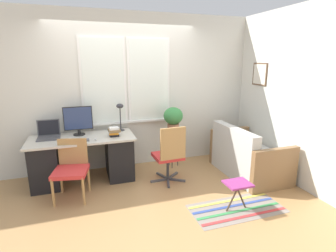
# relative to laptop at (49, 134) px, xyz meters

# --- Properties ---
(ground_plane) EXTENTS (14.00, 14.00, 0.00)m
(ground_plane) POSITION_rel_laptop_xyz_m (1.27, -0.50, -0.78)
(ground_plane) COLOR tan
(wall_back_with_window) EXTENTS (9.00, 0.12, 2.70)m
(wall_back_with_window) POSITION_rel_laptop_xyz_m (1.27, 0.31, 0.57)
(wall_back_with_window) COLOR silver
(wall_back_with_window) RESTS_ON ground_plane
(wall_right_with_picture) EXTENTS (0.08, 9.00, 2.70)m
(wall_right_with_picture) POSITION_rel_laptop_xyz_m (3.64, -0.50, 0.57)
(wall_right_with_picture) COLOR silver
(wall_right_with_picture) RESTS_ON ground_plane
(desk) EXTENTS (1.61, 0.73, 0.72)m
(desk) POSITION_rel_laptop_xyz_m (0.49, -0.13, -0.40)
(desk) COLOR beige
(desk) RESTS_ON ground_plane
(laptop) EXTENTS (0.33, 0.29, 0.27)m
(laptop) POSITION_rel_laptop_xyz_m (0.00, 0.00, 0.00)
(laptop) COLOR #4C4C51
(laptop) RESTS_ON desk
(monitor) EXTENTS (0.45, 0.19, 0.46)m
(monitor) POSITION_rel_laptop_xyz_m (0.45, 0.04, 0.18)
(monitor) COLOR black
(monitor) RESTS_ON desk
(keyboard) EXTENTS (0.35, 0.11, 0.02)m
(keyboard) POSITION_rel_laptop_xyz_m (0.42, -0.33, -0.05)
(keyboard) COLOR slate
(keyboard) RESTS_ON desk
(mouse) EXTENTS (0.04, 0.06, 0.03)m
(mouse) POSITION_rel_laptop_xyz_m (0.68, -0.35, -0.04)
(mouse) COLOR silver
(mouse) RESTS_ON desk
(desk_lamp) EXTENTS (0.12, 0.12, 0.47)m
(desk_lamp) POSITION_rel_laptop_xyz_m (1.13, 0.10, 0.30)
(desk_lamp) COLOR #2D2D33
(desk_lamp) RESTS_ON desk
(book_stack) EXTENTS (0.19, 0.18, 0.15)m
(book_stack) POSITION_rel_laptop_xyz_m (0.98, -0.23, 0.02)
(book_stack) COLOR black
(book_stack) RESTS_ON desk
(desk_chair_wooden) EXTENTS (0.53, 0.53, 0.81)m
(desk_chair_wooden) POSITION_rel_laptop_xyz_m (0.32, -0.63, -0.34)
(desk_chair_wooden) COLOR #B2844C
(desk_chair_wooden) RESTS_ON ground_plane
(office_chair_swivel) EXTENTS (0.55, 0.57, 0.94)m
(office_chair_swivel) POSITION_rel_laptop_xyz_m (1.77, -0.64, -0.31)
(office_chair_swivel) COLOR #47474C
(office_chair_swivel) RESTS_ON ground_plane
(couch_loveseat) EXTENTS (0.78, 1.34, 0.84)m
(couch_loveseat) POSITION_rel_laptop_xyz_m (3.11, -0.77, -0.49)
(couch_loveseat) COLOR beige
(couch_loveseat) RESTS_ON ground_plane
(plant_stand) EXTENTS (0.22, 0.22, 0.65)m
(plant_stand) POSITION_rel_laptop_xyz_m (2.04, -0.05, -0.23)
(plant_stand) COLOR #333338
(plant_stand) RESTS_ON ground_plane
(potted_plant) EXTENTS (0.34, 0.34, 0.45)m
(potted_plant) POSITION_rel_laptop_xyz_m (2.04, -0.05, 0.13)
(potted_plant) COLOR #9E6B4C
(potted_plant) RESTS_ON plant_stand
(floor_rug_striped) EXTENTS (1.24, 0.59, 0.01)m
(floor_rug_striped) POSITION_rel_laptop_xyz_m (2.36, -1.66, -0.78)
(floor_rug_striped) COLOR gray
(floor_rug_striped) RESTS_ON ground_plane
(folding_stool) EXTENTS (0.32, 0.27, 0.39)m
(folding_stool) POSITION_rel_laptop_xyz_m (2.34, -1.68, -0.45)
(folding_stool) COLOR #93337A
(folding_stool) RESTS_ON ground_plane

